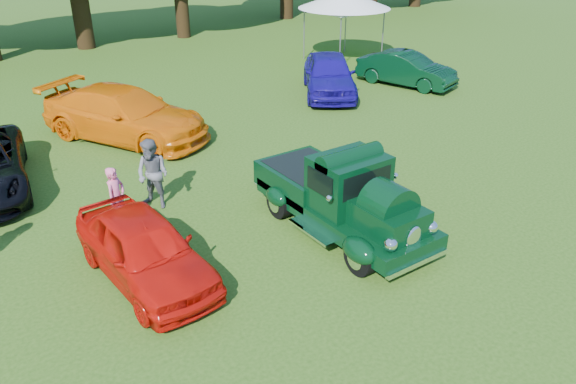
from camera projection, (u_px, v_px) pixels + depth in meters
ground at (304, 261)px, 11.85m from camera, size 120.00×120.00×0.00m
hero_pickup at (341, 197)px, 12.68m from camera, size 2.25×4.84×1.89m
red_convertible at (144, 249)px, 11.01m from camera, size 1.87×4.09×1.36m
back_car_orange at (125, 114)px, 17.83m from camera, size 4.78×6.04×1.64m
back_car_blue at (329, 74)px, 22.22m from camera, size 4.22×5.00×1.61m
back_car_green at (406, 69)px, 23.44m from camera, size 2.58×4.37×1.36m
spectator_pink at (117, 198)px, 12.83m from camera, size 0.65×0.60×1.49m
spectator_grey at (153, 174)px, 13.63m from camera, size 1.02×1.08×1.77m
canopy_tent at (345, 0)px, 26.35m from camera, size 4.46×4.46×3.28m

